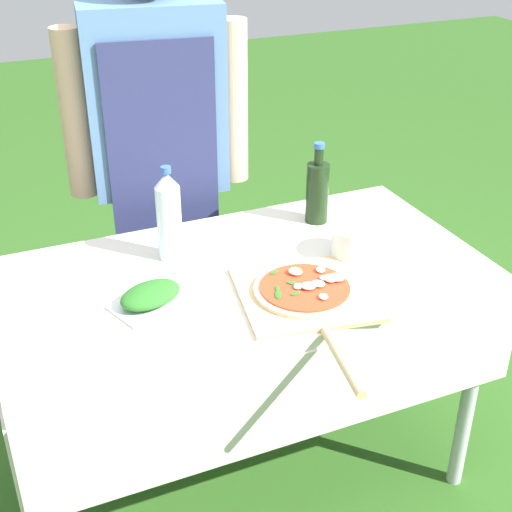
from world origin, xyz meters
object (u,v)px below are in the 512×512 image
object	(u,v)px
person_cook	(159,147)
pizza_on_peel	(307,294)
water_bottle	(169,216)
prep_table	(243,301)
herb_container	(151,296)
oil_bottle	(317,191)
mixing_tub	(355,241)

from	to	relation	value
person_cook	pizza_on_peel	world-z (taller)	person_cook
person_cook	water_bottle	size ratio (longest dim) A/B	5.75
prep_table	person_cook	xyz separation A→B (m)	(-0.06, 0.59, 0.27)
prep_table	herb_container	world-z (taller)	herb_container
water_bottle	oil_bottle	bearing A→B (deg)	5.42
prep_table	herb_container	bearing A→B (deg)	-167.58
person_cook	mixing_tub	distance (m)	0.75
pizza_on_peel	oil_bottle	world-z (taller)	oil_bottle
oil_bottle	prep_table	bearing A→B (deg)	-148.84
prep_table	mixing_tub	xyz separation A→B (m)	(0.33, -0.04, 0.14)
water_bottle	herb_container	bearing A→B (deg)	-119.42
prep_table	herb_container	size ratio (longest dim) A/B	5.93
water_bottle	mixing_tub	bearing A→B (deg)	-22.04
pizza_on_peel	person_cook	bearing A→B (deg)	111.09
water_bottle	herb_container	world-z (taller)	water_bottle
mixing_tub	oil_bottle	bearing A→B (deg)	89.03
person_cook	oil_bottle	size ratio (longest dim) A/B	6.19
prep_table	oil_bottle	size ratio (longest dim) A/B	5.28
pizza_on_peel	mixing_tub	world-z (taller)	mixing_tub
pizza_on_peel	water_bottle	distance (m)	0.45
oil_bottle	water_bottle	xyz separation A→B (m)	(-0.49, -0.05, 0.03)
person_cook	water_bottle	distance (m)	0.44
herb_container	mixing_tub	world-z (taller)	mixing_tub
pizza_on_peel	prep_table	bearing A→B (deg)	127.09
prep_table	oil_bottle	distance (m)	0.44
mixing_tub	person_cook	bearing A→B (deg)	121.61
oil_bottle	water_bottle	distance (m)	0.50
herb_container	mixing_tub	bearing A→B (deg)	1.86
herb_container	prep_table	bearing A→B (deg)	12.42
oil_bottle	mixing_tub	size ratio (longest dim) A/B	1.88
herb_container	mixing_tub	distance (m)	0.61
person_cook	herb_container	size ratio (longest dim) A/B	6.95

